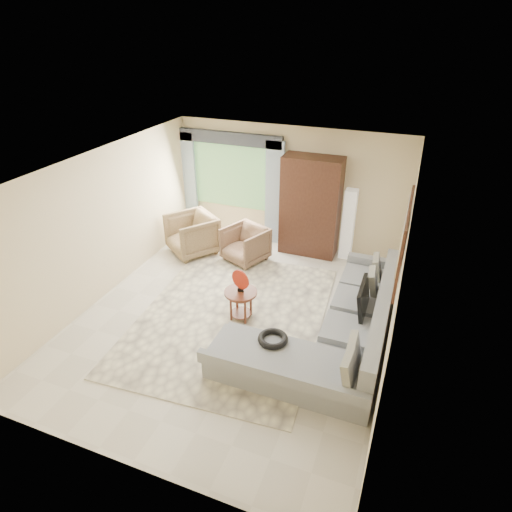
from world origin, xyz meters
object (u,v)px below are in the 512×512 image
at_px(tv_screen, 363,298).
at_px(potted_plant, 193,226).
at_px(sectional_sofa, 338,334).
at_px(armchair_left, 192,234).
at_px(armoire, 311,207).
at_px(coffee_table, 241,304).
at_px(floor_lamp, 348,224).
at_px(armchair_right, 245,244).

distance_m(tv_screen, potted_plant, 4.82).
distance_m(sectional_sofa, armchair_left, 4.06).
bearing_deg(armoire, coffee_table, -98.97).
xyz_separation_m(tv_screen, floor_lamp, (-0.70, 2.52, 0.03)).
bearing_deg(armoire, floor_lamp, 4.29).
height_order(armchair_right, potted_plant, armchair_right).
distance_m(sectional_sofa, potted_plant, 4.79).
bearing_deg(armchair_right, floor_lamp, 48.36).
bearing_deg(potted_plant, sectional_sofa, -34.51).
relative_size(sectional_sofa, armchair_left, 3.67).
bearing_deg(tv_screen, sectional_sofa, -121.56).
xyz_separation_m(armoire, floor_lamp, (0.80, 0.06, -0.30)).
distance_m(coffee_table, potted_plant, 3.42).
distance_m(tv_screen, armoire, 2.90).
distance_m(coffee_table, armchair_left, 2.60).
height_order(coffee_table, floor_lamp, floor_lamp).
distance_m(tv_screen, coffee_table, 2.00).
height_order(potted_plant, armoire, armoire).
height_order(coffee_table, armchair_right, armchair_right).
bearing_deg(armchair_right, tv_screen, -8.47).
bearing_deg(potted_plant, armchair_left, -62.26).
height_order(tv_screen, potted_plant, tv_screen).
xyz_separation_m(coffee_table, floor_lamp, (1.23, 2.79, 0.46)).
distance_m(sectional_sofa, armchair_right, 3.12).
height_order(sectional_sofa, armchair_right, sectional_sofa).
relative_size(armoire, floor_lamp, 1.40).
relative_size(tv_screen, armoire, 0.35).
height_order(potted_plant, floor_lamp, floor_lamp).
bearing_deg(coffee_table, potted_plant, 131.88).
bearing_deg(coffee_table, armchair_right, 110.32).
distance_m(tv_screen, floor_lamp, 2.62).
distance_m(armchair_right, floor_lamp, 2.17).
bearing_deg(armoire, armchair_left, -157.92).
relative_size(coffee_table, armchair_right, 0.67).
bearing_deg(armchair_left, potted_plant, 153.94).
xyz_separation_m(tv_screen, armchair_right, (-2.63, 1.61, -0.35)).
xyz_separation_m(coffee_table, armchair_right, (-0.70, 1.88, 0.08)).
distance_m(tv_screen, armchair_right, 3.10).
xyz_separation_m(tv_screen, potted_plant, (-4.21, 2.28, -0.48)).
xyz_separation_m(sectional_sofa, armchair_left, (-3.55, 1.96, 0.15)).
xyz_separation_m(armchair_left, floor_lamp, (3.12, 1.00, 0.32)).
relative_size(sectional_sofa, armoire, 1.65).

